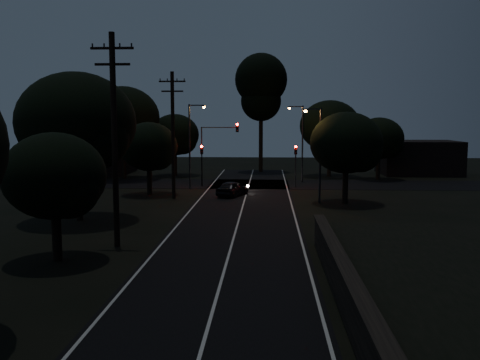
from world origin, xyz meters
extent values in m
cube|color=black|center=(0.00, 22.00, 0.01)|extent=(8.00, 70.00, 0.02)
cube|color=black|center=(0.00, 42.00, 0.01)|extent=(60.00, 8.00, 0.02)
cube|color=beige|center=(0.00, 22.00, 0.03)|extent=(0.12, 70.00, 0.01)
cube|color=beige|center=(-3.75, 22.00, 0.03)|extent=(0.12, 70.00, 0.01)
cube|color=beige|center=(3.75, 22.00, 0.03)|extent=(0.12, 70.00, 0.01)
cube|color=black|center=(4.60, 3.00, 0.75)|extent=(0.40, 26.00, 1.50)
cube|color=black|center=(4.60, 3.00, 1.55)|extent=(0.55, 26.00, 0.10)
cube|color=black|center=(8.00, 3.00, 0.60)|extent=(6.50, 26.00, 1.20)
cylinder|color=black|center=(-6.00, 15.00, 5.50)|extent=(0.30, 0.30, 11.00)
cube|color=black|center=(-6.00, 15.00, 10.20)|extent=(2.20, 0.12, 0.12)
cube|color=black|center=(-6.00, 15.00, 9.40)|extent=(1.80, 0.12, 0.12)
cylinder|color=black|center=(-6.00, 32.00, 5.25)|extent=(0.30, 0.30, 10.50)
cube|color=black|center=(-6.00, 32.00, 9.70)|extent=(2.20, 0.12, 0.12)
cube|color=black|center=(-6.00, 32.00, 8.90)|extent=(1.80, 0.12, 0.12)
cylinder|color=black|center=(-8.00, 12.00, 1.12)|extent=(0.44, 0.44, 2.24)
ellipsoid|color=black|center=(-8.00, 12.00, 4.03)|extent=(4.76, 4.76, 4.05)
sphere|color=black|center=(-7.17, 11.52, 3.55)|extent=(2.86, 2.86, 2.86)
cylinder|color=black|center=(-10.50, 22.00, 1.77)|extent=(0.44, 0.44, 3.55)
ellipsoid|color=black|center=(-10.50, 22.00, 6.42)|extent=(7.66, 7.66, 6.51)
sphere|color=black|center=(-9.16, 21.23, 5.65)|extent=(4.59, 4.59, 4.59)
cylinder|color=black|center=(-8.50, 34.00, 1.18)|extent=(0.44, 0.44, 2.35)
ellipsoid|color=black|center=(-8.50, 34.00, 4.23)|extent=(5.02, 5.02, 4.27)
sphere|color=black|center=(-7.62, 33.50, 3.73)|extent=(3.01, 3.01, 3.01)
cylinder|color=black|center=(-9.00, 50.00, 1.33)|extent=(0.44, 0.44, 2.65)
ellipsoid|color=black|center=(-9.00, 50.00, 4.78)|extent=(5.68, 5.68, 4.83)
sphere|color=black|center=(-8.01, 49.43, 4.22)|extent=(3.41, 3.41, 3.41)
cylinder|color=black|center=(-14.00, 46.00, 1.90)|extent=(0.44, 0.44, 3.80)
ellipsoid|color=black|center=(-14.00, 46.00, 6.79)|extent=(7.99, 7.99, 6.79)
sphere|color=black|center=(-12.60, 45.20, 5.99)|extent=(4.79, 4.79, 4.79)
cylinder|color=black|center=(9.00, 50.00, 1.61)|extent=(0.44, 0.44, 3.22)
ellipsoid|color=black|center=(9.00, 50.00, 5.82)|extent=(6.93, 6.93, 5.89)
sphere|color=black|center=(10.21, 49.31, 5.13)|extent=(4.16, 4.16, 4.16)
cylinder|color=black|center=(14.00, 47.00, 1.25)|extent=(0.44, 0.44, 2.51)
ellipsoid|color=black|center=(14.00, 47.00, 4.52)|extent=(5.35, 5.35, 4.55)
sphere|color=black|center=(14.94, 46.46, 3.98)|extent=(3.21, 3.21, 3.21)
cylinder|color=black|center=(8.00, 30.00, 1.33)|extent=(0.44, 0.44, 2.67)
ellipsoid|color=black|center=(8.00, 30.00, 4.79)|extent=(5.67, 5.67, 4.82)
sphere|color=black|center=(8.99, 29.43, 4.23)|extent=(3.40, 3.40, 3.40)
cylinder|color=black|center=(1.00, 55.00, 4.05)|extent=(0.50, 0.50, 8.09)
sphere|color=black|center=(1.00, 55.00, 11.47)|extent=(6.47, 6.47, 6.47)
sphere|color=black|center=(1.00, 55.00, 8.83)|extent=(5.00, 5.00, 5.00)
cube|color=black|center=(-20.00, 52.00, 2.20)|extent=(10.00, 8.00, 4.40)
cube|color=black|center=(20.00, 53.00, 2.00)|extent=(9.00, 7.00, 4.00)
cylinder|color=black|center=(-4.60, 40.00, 1.60)|extent=(0.12, 0.12, 3.20)
cube|color=black|center=(-4.60, 40.00, 3.65)|extent=(0.28, 0.22, 0.90)
sphere|color=#FF0705|center=(-4.60, 39.87, 3.95)|extent=(0.22, 0.22, 0.22)
cylinder|color=black|center=(4.60, 40.00, 1.60)|extent=(0.12, 0.12, 3.20)
cube|color=black|center=(4.60, 40.00, 3.65)|extent=(0.28, 0.22, 0.90)
sphere|color=#FF0705|center=(4.60, 39.87, 3.95)|extent=(0.22, 0.22, 0.22)
cylinder|color=black|center=(-4.60, 40.00, 2.50)|extent=(0.12, 0.12, 5.00)
cube|color=black|center=(-1.10, 40.00, 5.80)|extent=(0.28, 0.22, 0.90)
sphere|color=#FF0705|center=(-1.10, 39.87, 6.10)|extent=(0.22, 0.22, 0.22)
cube|color=black|center=(-2.85, 40.00, 5.80)|extent=(3.50, 0.08, 0.08)
cylinder|color=black|center=(-5.50, 38.00, 4.00)|extent=(0.16, 0.16, 8.00)
cube|color=black|center=(-4.80, 38.00, 7.90)|extent=(1.40, 0.10, 0.10)
cube|color=black|center=(-4.10, 38.00, 7.85)|extent=(0.35, 0.22, 0.12)
sphere|color=orange|center=(-4.10, 38.00, 7.75)|extent=(0.26, 0.26, 0.26)
cylinder|color=black|center=(5.50, 44.00, 4.00)|extent=(0.16, 0.16, 8.00)
cube|color=black|center=(4.80, 44.00, 7.90)|extent=(1.40, 0.10, 0.10)
cube|color=black|center=(4.10, 44.00, 7.85)|extent=(0.35, 0.22, 0.12)
sphere|color=orange|center=(4.10, 44.00, 7.75)|extent=(0.26, 0.26, 0.26)
cylinder|color=black|center=(6.00, 30.00, 3.75)|extent=(0.16, 0.16, 7.50)
cube|color=black|center=(5.40, 30.00, 7.40)|extent=(1.20, 0.10, 0.10)
cube|color=black|center=(4.80, 30.00, 7.35)|extent=(0.35, 0.22, 0.12)
sphere|color=orange|center=(4.80, 30.00, 7.25)|extent=(0.26, 0.26, 0.26)
imported|color=black|center=(-1.14, 33.48, 0.67)|extent=(2.94, 4.24, 1.34)
camera|label=1|loc=(1.88, -12.12, 6.68)|focal=40.00mm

